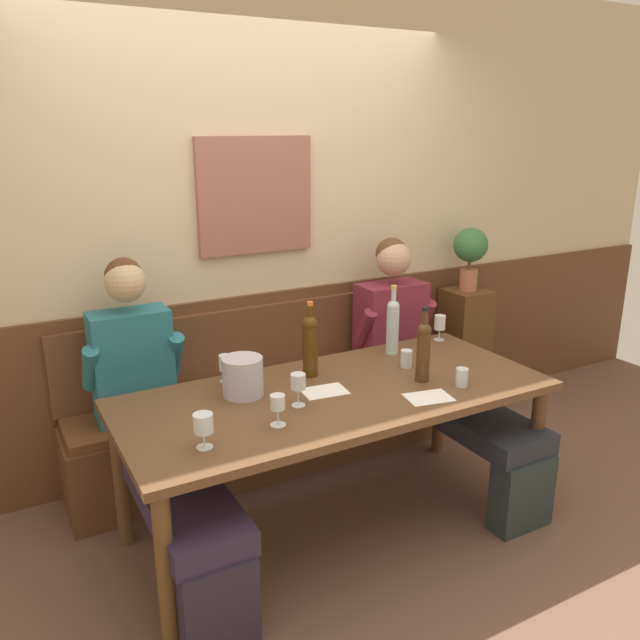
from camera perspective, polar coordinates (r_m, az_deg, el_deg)
ground_plane at (r=3.36m, az=2.21°, el=-18.79°), size 6.80×6.80×0.02m
room_wall_back at (r=3.74m, az=-6.28°, el=8.40°), size 6.80×0.12×2.80m
wood_wainscot_panel at (r=3.93m, az=-5.56°, el=-4.80°), size 6.80×0.03×1.00m
wall_bench at (r=3.84m, az=-4.19°, el=-8.89°), size 2.36×0.42×0.94m
dining_table at (r=3.08m, az=1.48°, el=-7.67°), size 2.06×0.90×0.74m
person_left_seat at (r=3.12m, az=-14.57°, el=-8.61°), size 0.50×1.35×1.34m
person_center_right_seat at (r=3.80m, az=9.42°, el=-3.62°), size 0.53×1.35×1.30m
ice_bucket at (r=2.99m, az=-6.92°, el=-5.03°), size 0.19×0.19×0.18m
wine_bottle_green_tall at (r=3.51m, az=6.51°, el=-0.40°), size 0.07×0.07×0.39m
wine_bottle_amber_mid at (r=3.17m, az=-0.88°, el=-2.14°), size 0.08×0.08×0.39m
wine_bottle_clear_water at (r=3.15m, az=9.21°, el=-2.62°), size 0.07×0.07×0.38m
wine_glass_center_rear at (r=3.15m, az=-8.44°, el=-3.88°), size 0.06×0.06×0.14m
wine_glass_near_bucket at (r=3.79m, az=10.64°, el=-0.34°), size 0.06×0.06×0.15m
wine_glass_by_bottle at (r=2.54m, az=-10.37°, el=-9.22°), size 0.08×0.08×0.14m
wine_glass_center_front at (r=2.86m, az=-1.97°, el=-5.67°), size 0.07×0.07×0.15m
wine_glass_left_end at (r=2.68m, az=-3.80°, el=-7.47°), size 0.07×0.07×0.14m
water_tumbler_left at (r=3.36m, az=7.72°, el=-3.44°), size 0.06×0.06×0.09m
water_tumbler_center at (r=3.16m, az=12.55°, el=-5.02°), size 0.06×0.06×0.09m
tasting_sheet_left_guest at (r=3.02m, az=9.68°, el=-6.83°), size 0.24×0.19×0.00m
tasting_sheet_right_guest at (r=3.04m, az=0.40°, el=-6.37°), size 0.23×0.17×0.00m
corner_pedestal at (r=4.57m, az=12.67°, el=-2.77°), size 0.28×0.28×0.89m
potted_plant at (r=4.38m, az=13.27°, el=6.10°), size 0.23×0.23×0.42m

